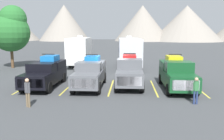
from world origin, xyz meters
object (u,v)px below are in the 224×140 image
object	(u,v)px
camper_trailer_a	(79,50)
person_a	(196,89)
pickup_truck_d	(177,73)
pickup_truck_a	(46,72)
pickup_truck_b	(90,73)
person_b	(28,91)
pickup_truck_c	(129,71)
camper_trailer_b	(129,51)

from	to	relation	value
camper_trailer_a	person_a	xyz separation A→B (m)	(10.11, -15.12, -1.09)
pickup_truck_d	camper_trailer_a	distance (m)	14.84
pickup_truck_a	pickup_truck_b	distance (m)	3.57
person_a	person_b	world-z (taller)	person_b
pickup_truck_c	person_a	world-z (taller)	pickup_truck_c
camper_trailer_b	pickup_truck_b	bearing A→B (deg)	-106.58
pickup_truck_a	person_a	xyz separation A→B (m)	(10.53, -4.01, -0.19)
camper_trailer_a	person_a	distance (m)	18.23
camper_trailer_b	person_b	size ratio (longest dim) A/B	5.01
camper_trailer_b	person_b	xyz separation A→B (m)	(-5.82, -15.43, -1.04)
pickup_truck_b	camper_trailer_a	xyz separation A→B (m)	(-3.15, 11.17, 0.87)
pickup_truck_c	person_a	xyz separation A→B (m)	(3.93, -4.63, -0.26)
camper_trailer_a	person_b	distance (m)	16.42
pickup_truck_b	pickup_truck_d	xyz separation A→B (m)	(6.58, 0.01, 0.02)
pickup_truck_c	pickup_truck_d	world-z (taller)	pickup_truck_d
pickup_truck_b	camper_trailer_a	world-z (taller)	camper_trailer_a
person_b	pickup_truck_d	bearing A→B (deg)	29.12
pickup_truck_d	person_b	bearing A→B (deg)	-150.88
pickup_truck_a	pickup_truck_b	bearing A→B (deg)	-0.97
camper_trailer_b	camper_trailer_a	bearing A→B (deg)	171.28
camper_trailer_a	person_b	size ratio (longest dim) A/B	4.50
pickup_truck_a	camper_trailer_b	bearing A→B (deg)	56.93
camper_trailer_b	pickup_truck_a	bearing A→B (deg)	-123.07
camper_trailer_a	person_b	bearing A→B (deg)	-88.68
pickup_truck_d	camper_trailer_a	world-z (taller)	camper_trailer_a
pickup_truck_a	pickup_truck_c	world-z (taller)	pickup_truck_c
pickup_truck_c	pickup_truck_a	bearing A→B (deg)	-174.70
pickup_truck_d	camper_trailer_a	size ratio (longest dim) A/B	0.75
pickup_truck_a	pickup_truck_b	size ratio (longest dim) A/B	1.00
camper_trailer_b	person_a	world-z (taller)	camper_trailer_b
pickup_truck_b	pickup_truck_d	world-z (taller)	pickup_truck_d
camper_trailer_b	pickup_truck_d	bearing A→B (deg)	-70.88
pickup_truck_c	pickup_truck_d	size ratio (longest dim) A/B	0.97
pickup_truck_c	person_b	size ratio (longest dim) A/B	3.25
pickup_truck_c	person_a	size ratio (longest dim) A/B	3.36
pickup_truck_b	camper_trailer_a	size ratio (longest dim) A/B	0.74
pickup_truck_d	person_b	world-z (taller)	pickup_truck_d
pickup_truck_a	person_a	distance (m)	11.27
pickup_truck_b	camper_trailer_b	bearing A→B (deg)	73.42
pickup_truck_a	camper_trailer_a	distance (m)	11.16
pickup_truck_d	pickup_truck_c	bearing A→B (deg)	169.41
pickup_truck_a	camper_trailer_a	size ratio (longest dim) A/B	0.74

